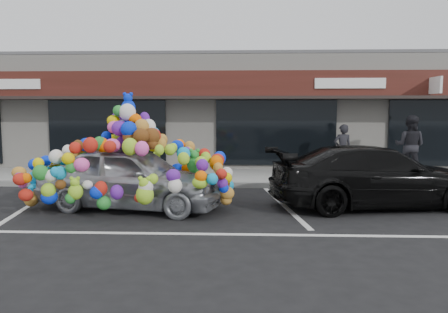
{
  "coord_description": "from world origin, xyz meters",
  "views": [
    {
      "loc": [
        1.81,
        -9.94,
        2.21
      ],
      "look_at": [
        1.34,
        1.4,
        1.02
      ],
      "focal_mm": 35.0,
      "sensor_mm": 36.0,
      "label": 1
    }
  ],
  "objects_px": {
    "pedestrian_a": "(343,149)",
    "toy_car": "(132,170)",
    "pedestrian_b": "(410,146)",
    "black_sedan": "(376,176)"
  },
  "relations": [
    {
      "from": "pedestrian_a",
      "to": "toy_car",
      "type": "bearing_deg",
      "value": 31.85
    },
    {
      "from": "pedestrian_a",
      "to": "pedestrian_b",
      "type": "bearing_deg",
      "value": 165.7
    },
    {
      "from": "black_sedan",
      "to": "pedestrian_b",
      "type": "bearing_deg",
      "value": -38.91
    },
    {
      "from": "toy_car",
      "to": "black_sedan",
      "type": "xyz_separation_m",
      "value": [
        5.57,
        0.44,
        -0.17
      ]
    },
    {
      "from": "black_sedan",
      "to": "pedestrian_b",
      "type": "relative_size",
      "value": 2.54
    },
    {
      "from": "pedestrian_a",
      "to": "pedestrian_b",
      "type": "distance_m",
      "value": 2.08
    },
    {
      "from": "pedestrian_a",
      "to": "pedestrian_b",
      "type": "height_order",
      "value": "pedestrian_b"
    },
    {
      "from": "toy_car",
      "to": "pedestrian_a",
      "type": "relative_size",
      "value": 2.92
    },
    {
      "from": "pedestrian_a",
      "to": "pedestrian_b",
      "type": "xyz_separation_m",
      "value": [
        2.06,
        -0.25,
        0.15
      ]
    },
    {
      "from": "pedestrian_b",
      "to": "pedestrian_a",
      "type": "bearing_deg",
      "value": 24.48
    }
  ]
}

